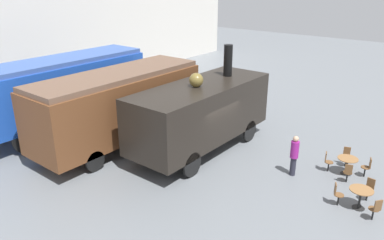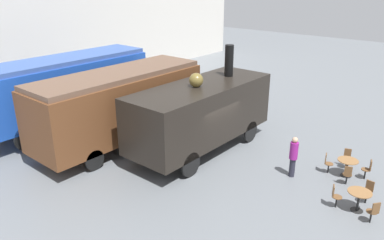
{
  "view_description": "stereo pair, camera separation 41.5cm",
  "coord_description": "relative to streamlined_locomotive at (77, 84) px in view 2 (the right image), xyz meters",
  "views": [
    {
      "loc": [
        -12.92,
        -9.17,
        7.82
      ],
      "look_at": [
        -0.25,
        1.0,
        1.6
      ],
      "focal_mm": 35.0,
      "sensor_mm": 36.0,
      "label": 1
    },
    {
      "loc": [
        -12.66,
        -9.49,
        7.82
      ],
      "look_at": [
        -0.25,
        1.0,
        1.6
      ],
      "focal_mm": 35.0,
      "sensor_mm": 36.0,
      "label": 2
    }
  ],
  "objects": [
    {
      "name": "cafe_chair_2",
      "position": [
        2.9,
        -13.98,
        -1.84
      ],
      "size": [
        0.39,
        0.37,
        0.87
      ],
      "rotation": [
        0.0,
        0.0,
        6.63
      ],
      "color": "black",
      "rests_on": "ground_plane"
    },
    {
      "name": "cafe_chair_1",
      "position": [
        3.38,
        -12.97,
        -1.84
      ],
      "size": [
        0.37,
        0.39,
        0.87
      ],
      "rotation": [
        0.0,
        0.0,
        5.05
      ],
      "color": "black",
      "rests_on": "ground_plane"
    },
    {
      "name": "streamlined_locomotive",
      "position": [
        0.0,
        0.0,
        0.0
      ],
      "size": [
        11.65,
        2.58,
        3.89
      ],
      "color": "blue",
      "rests_on": "ground_plane"
    },
    {
      "name": "cafe_chair_6",
      "position": [
        0.89,
        -15.53,
        -1.84
      ],
      "size": [
        0.4,
        0.4,
        0.87
      ],
      "rotation": [
        0.0,
        0.0,
        13.5
      ],
      "color": "black",
      "rests_on": "ground_plane"
    },
    {
      "name": "cafe_table_mid",
      "position": [
        1.36,
        -14.9,
        -1.74
      ],
      "size": [
        0.83,
        0.83,
        0.78
      ],
      "color": "black",
      "rests_on": "ground_plane"
    },
    {
      "name": "passenger_coach_wooden",
      "position": [
        -0.18,
        -3.87,
        -0.24
      ],
      "size": [
        8.87,
        2.85,
        3.65
      ],
      "color": "brown",
      "rests_on": "ground_plane"
    },
    {
      "name": "cafe_chair_4",
      "position": [
        2.14,
        -14.99,
        -1.84
      ],
      "size": [
        0.37,
        0.36,
        0.87
      ],
      "rotation": [
        0.0,
        0.0,
        9.31
      ],
      "color": "black",
      "rests_on": "ground_plane"
    },
    {
      "name": "cafe_chair_5",
      "position": [
        1.05,
        -14.18,
        -1.84
      ],
      "size": [
        0.38,
        0.4,
        0.87
      ],
      "rotation": [
        0.0,
        0.0,
        11.4
      ],
      "color": "black",
      "rests_on": "ground_plane"
    },
    {
      "name": "backdrop_wall",
      "position": [
        1.54,
        7.07,
        2.15
      ],
      "size": [
        44.0,
        0.15,
        9.0
      ],
      "color": "silver",
      "rests_on": "ground_plane"
    },
    {
      "name": "cafe_chair_0",
      "position": [
        4.39,
        -13.45,
        -1.84
      ],
      "size": [
        0.39,
        0.37,
        0.87
      ],
      "rotation": [
        0.0,
        0.0,
        3.48
      ],
      "color": "black",
      "rests_on": "ground_plane"
    },
    {
      "name": "steam_locomotive",
      "position": [
        1.74,
        -7.42,
        -0.37
      ],
      "size": [
        7.75,
        2.75,
        4.78
      ],
      "color": "black",
      "rests_on": "ground_plane"
    },
    {
      "name": "visitor_person",
      "position": [
        2.15,
        -11.97,
        -1.37
      ],
      "size": [
        0.34,
        0.34,
        1.78
      ],
      "color": "#262633",
      "rests_on": "ground_plane"
    },
    {
      "name": "cafe_chair_3",
      "position": [
        3.91,
        -14.46,
        -1.84
      ],
      "size": [
        0.37,
        0.39,
        0.87
      ],
      "rotation": [
        0.0,
        0.0,
        8.2
      ],
      "color": "black",
      "rests_on": "ground_plane"
    },
    {
      "name": "ground_plane",
      "position": [
        1.54,
        -8.23,
        -2.35
      ],
      "size": [
        80.0,
        80.0,
        0.0
      ],
      "primitive_type": "plane",
      "color": "slate"
    },
    {
      "name": "cafe_table_near",
      "position": [
        3.64,
        -13.71,
        -1.77
      ],
      "size": [
        0.83,
        0.83,
        0.74
      ],
      "color": "black",
      "rests_on": "ground_plane"
    }
  ]
}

